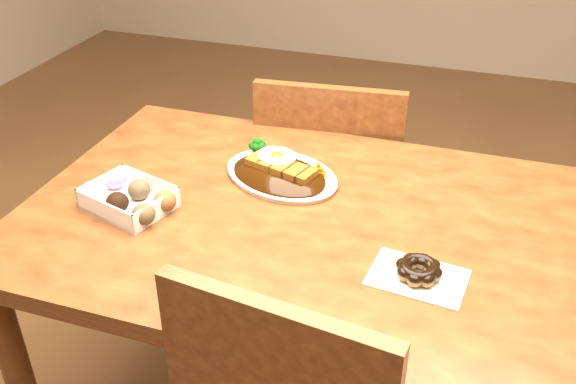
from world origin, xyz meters
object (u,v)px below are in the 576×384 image
(table, at_px, (306,253))
(katsu_curry_plate, at_px, (281,171))
(donut_box, at_px, (128,197))
(pon_de_ring, at_px, (419,270))
(chair_far, at_px, (332,192))

(table, height_order, katsu_curry_plate, katsu_curry_plate)
(donut_box, relative_size, pon_de_ring, 1.16)
(chair_far, distance_m, donut_box, 0.75)
(katsu_curry_plate, xyz_separation_m, donut_box, (-0.27, -0.22, 0.01))
(donut_box, xyz_separation_m, pon_de_ring, (0.62, -0.04, -0.01))
(katsu_curry_plate, height_order, pon_de_ring, katsu_curry_plate)
(katsu_curry_plate, bearing_deg, donut_box, -139.86)
(donut_box, bearing_deg, chair_far, 64.86)
(chair_far, height_order, donut_box, chair_far)
(table, distance_m, chair_far, 0.57)
(katsu_curry_plate, height_order, donut_box, katsu_curry_plate)
(chair_far, bearing_deg, pon_de_ring, 110.57)
(table, xyz_separation_m, chair_far, (-0.08, 0.54, -0.17))
(table, distance_m, katsu_curry_plate, 0.21)
(katsu_curry_plate, distance_m, pon_de_ring, 0.45)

